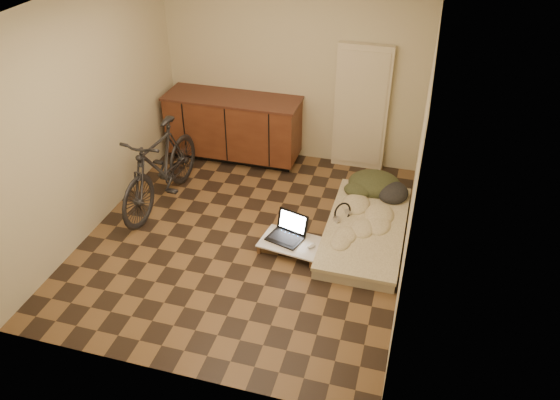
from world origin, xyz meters
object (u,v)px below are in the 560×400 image
(bicycle, at_px, (160,163))
(futon, at_px, (365,230))
(laptop, at_px, (287,233))
(lap_desk, at_px, (292,243))

(bicycle, bearing_deg, futon, 4.09)
(bicycle, relative_size, laptop, 3.88)
(laptop, bearing_deg, lap_desk, -32.26)
(bicycle, xyz_separation_m, laptop, (1.69, -0.41, -0.40))
(bicycle, relative_size, lap_desk, 2.41)
(futon, distance_m, laptop, 0.91)
(bicycle, height_order, laptop, bicycle)
(bicycle, xyz_separation_m, futon, (2.50, -0.00, -0.49))
(futon, height_order, laptop, laptop)
(bicycle, relative_size, futon, 0.97)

